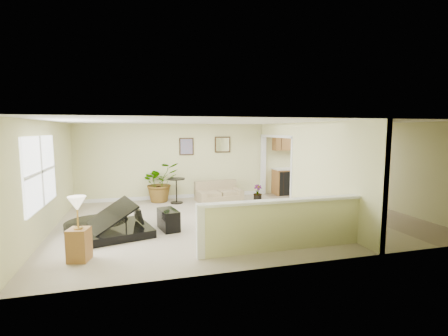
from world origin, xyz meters
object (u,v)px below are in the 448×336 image
object	(u,v)px
piano_bench	(168,220)
small_plant	(258,194)
palm_plant	(160,182)
piano	(107,204)
accent_table	(176,187)
loveseat	(219,191)
lamp_stand	(79,234)

from	to	relation	value
piano_bench	small_plant	distance (m)	3.99
piano_bench	palm_plant	bearing A→B (deg)	89.50
piano	accent_table	bearing A→B (deg)	39.82
piano_bench	palm_plant	world-z (taller)	palm_plant
piano	accent_table	distance (m)	3.19
accent_table	small_plant	distance (m)	2.66
loveseat	small_plant	xyz separation A→B (m)	(1.26, -0.28, -0.10)
small_plant	lamp_stand	distance (m)	6.21
piano_bench	piano	bearing A→B (deg)	175.82
piano	piano_bench	distance (m)	1.40
loveseat	small_plant	bearing A→B (deg)	-19.49
palm_plant	small_plant	xyz separation A→B (m)	(3.12, -0.62, -0.40)
palm_plant	small_plant	world-z (taller)	palm_plant
piano	loveseat	world-z (taller)	piano
piano	small_plant	world-z (taller)	piano
piano_bench	lamp_stand	bearing A→B (deg)	-139.89
piano	small_plant	distance (m)	5.08
piano_bench	small_plant	bearing A→B (deg)	38.06
piano_bench	loveseat	xyz separation A→B (m)	(1.89, 2.74, 0.08)
accent_table	palm_plant	xyz separation A→B (m)	(-0.48, 0.39, 0.11)
palm_plant	lamp_stand	xyz separation A→B (m)	(-1.72, -4.51, -0.13)
piano	loveseat	bearing A→B (deg)	24.55
loveseat	palm_plant	xyz separation A→B (m)	(-1.86, 0.34, 0.31)
piano	loveseat	size ratio (longest dim) A/B	1.46
palm_plant	lamp_stand	world-z (taller)	palm_plant
piano	palm_plant	xyz separation A→B (m)	(1.36, 2.99, -0.04)
palm_plant	lamp_stand	bearing A→B (deg)	-110.85
piano	loveseat	xyz separation A→B (m)	(3.22, 2.65, -0.35)
loveseat	small_plant	size ratio (longest dim) A/B	3.02
piano_bench	accent_table	world-z (taller)	accent_table
loveseat	small_plant	distance (m)	1.29
piano_bench	loveseat	bearing A→B (deg)	55.51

